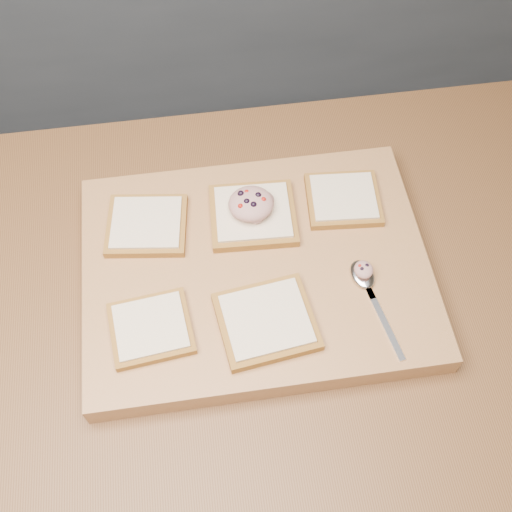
{
  "coord_description": "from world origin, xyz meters",
  "views": [
    {
      "loc": [
        0.05,
        -0.43,
        1.74
      ],
      "look_at": [
        0.12,
        0.05,
        0.96
      ],
      "focal_mm": 45.0,
      "sensor_mm": 36.0,
      "label": 1
    }
  ],
  "objects_px": {
    "tuna_salad_dollop": "(251,204)",
    "cutting_board": "(256,270)",
    "spoon": "(366,281)",
    "bread_far_center": "(253,215)"
  },
  "relations": [
    {
      "from": "tuna_salad_dollop",
      "to": "cutting_board",
      "type": "bearing_deg",
      "value": -93.08
    },
    {
      "from": "cutting_board",
      "to": "tuna_salad_dollop",
      "type": "xyz_separation_m",
      "value": [
        0.0,
        0.08,
        0.05
      ]
    },
    {
      "from": "spoon",
      "to": "cutting_board",
      "type": "bearing_deg",
      "value": 159.91
    },
    {
      "from": "cutting_board",
      "to": "spoon",
      "type": "bearing_deg",
      "value": -20.09
    },
    {
      "from": "tuna_salad_dollop",
      "to": "spoon",
      "type": "height_order",
      "value": "tuna_salad_dollop"
    },
    {
      "from": "cutting_board",
      "to": "tuna_salad_dollop",
      "type": "height_order",
      "value": "tuna_salad_dollop"
    },
    {
      "from": "bread_far_center",
      "to": "tuna_salad_dollop",
      "type": "relative_size",
      "value": 1.98
    },
    {
      "from": "bread_far_center",
      "to": "tuna_salad_dollop",
      "type": "distance_m",
      "value": 0.03
    },
    {
      "from": "cutting_board",
      "to": "bread_far_center",
      "type": "distance_m",
      "value": 0.09
    },
    {
      "from": "cutting_board",
      "to": "bread_far_center",
      "type": "relative_size",
      "value": 3.75
    }
  ]
}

